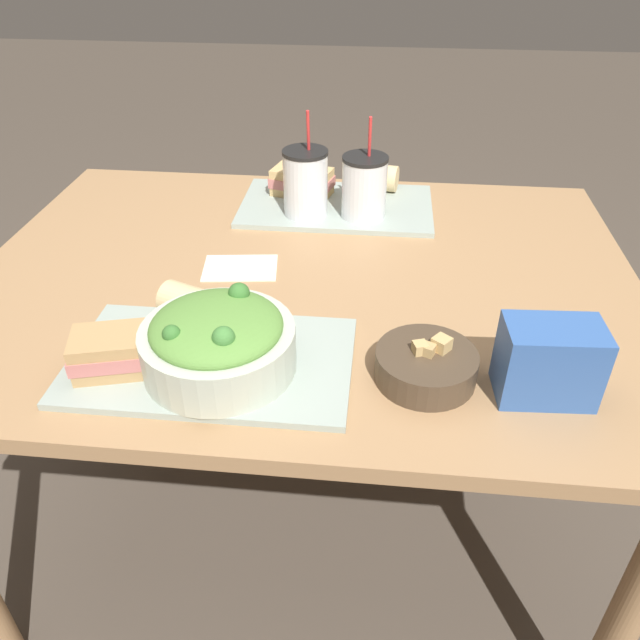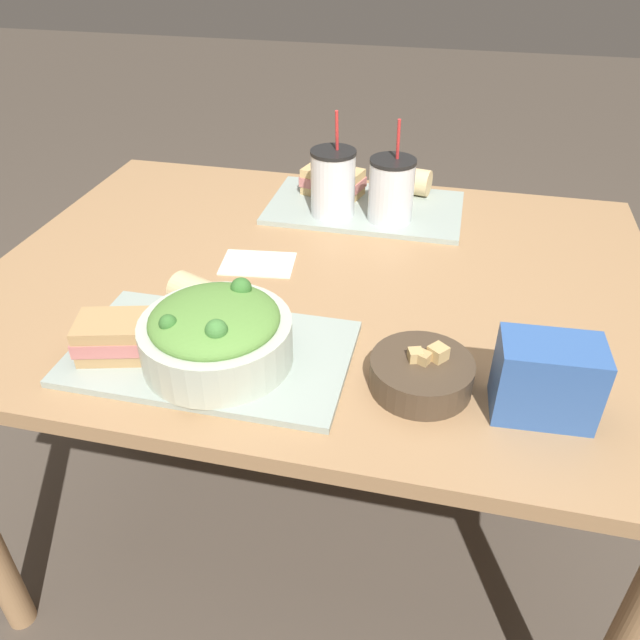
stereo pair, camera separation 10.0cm
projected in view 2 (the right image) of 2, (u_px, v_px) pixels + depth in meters
The scene contains 14 objects.
ground_plane at pixel (319, 513), 1.68m from camera, with size 12.00×12.00×0.00m, color #4C4238.
dining_table at pixel (319, 311), 1.30m from camera, with size 1.33×1.00×0.75m.
tray_near at pixel (211, 353), 1.03m from camera, with size 0.46×0.27×0.01m.
tray_far at pixel (365, 208), 1.49m from camera, with size 0.46×0.27×0.01m.
salad_bowl at pixel (216, 333), 0.97m from camera, with size 0.24×0.24×0.12m.
soup_bowl at pixel (421, 373), 0.95m from camera, with size 0.16×0.16×0.07m.
sandwich_near at pixel (120, 337), 1.00m from camera, with size 0.15×0.12×0.06m.
baguette_near at pixel (207, 299), 1.09m from camera, with size 0.15×0.11×0.06m.
sandwich_far at pixel (333, 182), 1.52m from camera, with size 0.16×0.12×0.06m.
baguette_far at pixel (409, 181), 1.53m from camera, with size 0.12×0.08×0.06m.
drink_cup_dark at pixel (333, 185), 1.41m from camera, with size 0.10×0.10×0.24m.
drink_cup_red at pixel (391, 192), 1.39m from camera, with size 0.10×0.10×0.23m.
chip_bag at pixel (546, 379), 0.89m from camera, with size 0.15×0.10×0.12m.
napkin_folded at pixel (258, 264), 1.28m from camera, with size 0.16×0.12×0.00m.
Camera 2 is at (0.24, -1.05, 1.39)m, focal length 35.00 mm.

